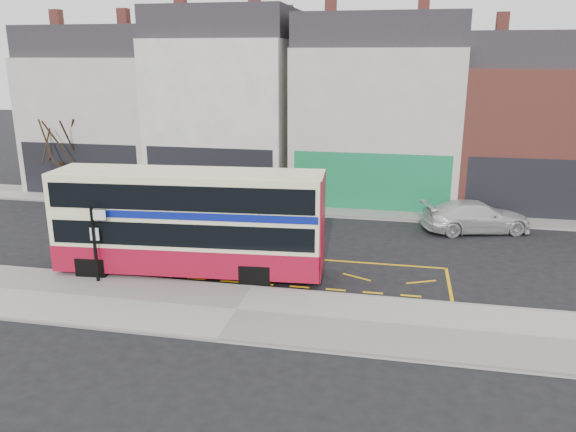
% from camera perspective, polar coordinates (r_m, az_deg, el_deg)
% --- Properties ---
extents(ground, '(120.00, 120.00, 0.00)m').
position_cam_1_polar(ground, '(20.71, -3.44, -7.11)').
color(ground, black).
rests_on(ground, ground).
extents(pavement, '(40.00, 4.00, 0.15)m').
position_cam_1_polar(pavement, '(18.67, -5.27, -9.60)').
color(pavement, '#A09D97').
rests_on(pavement, ground).
extents(kerb, '(40.00, 0.15, 0.15)m').
position_cam_1_polar(kerb, '(20.35, -3.71, -7.32)').
color(kerb, gray).
rests_on(kerb, ground).
extents(far_pavement, '(50.00, 3.00, 0.15)m').
position_cam_1_polar(far_pavement, '(30.88, 1.78, 0.88)').
color(far_pavement, '#A09D97').
rests_on(far_pavement, ground).
extents(road_markings, '(14.00, 3.40, 0.01)m').
position_cam_1_polar(road_markings, '(22.14, -2.37, -5.51)').
color(road_markings, '#F0AD0C').
rests_on(road_markings, ground).
extents(terrace_far_left, '(8.00, 8.01, 10.80)m').
position_cam_1_polar(terrace_far_left, '(38.30, -17.73, 10.31)').
color(terrace_far_left, beige).
rests_on(terrace_far_left, ground).
extents(terrace_left, '(8.00, 8.01, 11.80)m').
position_cam_1_polar(terrace_left, '(35.10, -6.07, 11.32)').
color(terrace_left, white).
rests_on(terrace_left, ground).
extents(terrace_green_shop, '(9.00, 8.01, 11.30)m').
position_cam_1_polar(terrace_green_shop, '(33.55, 9.04, 10.58)').
color(terrace_green_shop, beige).
rests_on(terrace_green_shop, ground).
extents(terrace_right, '(9.00, 8.01, 10.30)m').
position_cam_1_polar(terrace_right, '(34.39, 24.32, 8.67)').
color(terrace_right, '#9D4A3F').
rests_on(terrace_right, ground).
extents(double_decker_bus, '(10.24, 3.09, 4.03)m').
position_cam_1_polar(double_decker_bus, '(21.39, -9.89, -0.54)').
color(double_decker_bus, '#F9F4BD').
rests_on(double_decker_bus, ground).
extents(bus_stop_post, '(0.70, 0.14, 2.81)m').
position_cam_1_polar(bus_stop_post, '(21.30, -18.95, -2.01)').
color(bus_stop_post, black).
rests_on(bus_stop_post, pavement).
extents(car_silver, '(4.21, 2.33, 1.35)m').
position_cam_1_polar(car_silver, '(30.94, -13.49, 1.62)').
color(car_silver, '#9C9DA1').
rests_on(car_silver, ground).
extents(car_grey, '(4.13, 2.17, 1.30)m').
position_cam_1_polar(car_grey, '(28.31, -1.18, 0.68)').
color(car_grey, '#484D51').
rests_on(car_grey, ground).
extents(car_white, '(5.47, 3.41, 1.48)m').
position_cam_1_polar(car_white, '(28.16, 18.56, -0.05)').
color(car_white, silver).
rests_on(car_white, ground).
extents(street_tree_left, '(2.74, 2.74, 5.92)m').
position_cam_1_polar(street_tree_left, '(35.21, -22.42, 8.14)').
color(street_tree_left, '#342317').
rests_on(street_tree_left, ground).
extents(street_tree_right, '(2.60, 2.60, 5.60)m').
position_cam_1_polar(street_tree_right, '(30.94, 15.85, 7.40)').
color(street_tree_right, '#342317').
rests_on(street_tree_right, ground).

